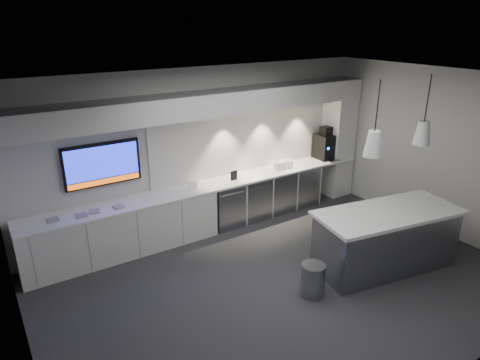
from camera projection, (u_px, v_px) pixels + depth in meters
floor at (284, 282)px, 6.56m from camera, size 7.00×7.00×0.00m
ceiling at (293, 83)px, 5.49m from camera, size 7.00×7.00×0.00m
wall_back at (204, 149)px, 7.99m from camera, size 7.00×0.00×7.00m
wall_front at (454, 275)px, 4.06m from camera, size 7.00×0.00×7.00m
wall_left at (13, 264)px, 4.25m from camera, size 0.00×7.00×7.00m
wall_right at (438, 152)px, 7.80m from camera, size 0.00×7.00×7.00m
back_counter at (213, 185)px, 7.95m from camera, size 6.80×0.65×0.04m
left_base_cabinets at (123, 230)px, 7.22m from camera, size 3.30×0.63×0.86m
fridge_unit_a at (225, 204)px, 8.24m from camera, size 0.60×0.61×0.85m
fridge_unit_b at (252, 197)px, 8.56m from camera, size 0.60×0.61×0.85m
fridge_unit_c at (277, 191)px, 8.88m from camera, size 0.60×0.61×0.85m
fridge_unit_d at (300, 185)px, 9.20m from camera, size 0.60×0.61×0.85m
backsplash at (257, 137)px, 8.56m from camera, size 4.60×0.03×1.30m
soffit at (210, 103)px, 7.43m from camera, size 6.90×0.60×0.40m
column at (338, 138)px, 9.45m from camera, size 0.55×0.55×2.60m
wall_tv at (102, 164)px, 6.96m from camera, size 1.25×0.07×0.72m
island at (385, 239)px, 6.81m from camera, size 2.45×1.38×0.98m
bin at (313, 280)px, 6.18m from camera, size 0.45×0.45×0.49m
coffee_machine at (325, 145)px, 9.30m from camera, size 0.41×0.57×0.71m
sign_black at (234, 175)px, 8.11m from camera, size 0.14×0.03×0.18m
sign_white at (193, 186)px, 7.66m from camera, size 0.18×0.04×0.14m
cup_cluster at (283, 165)px, 8.72m from camera, size 0.40×0.19×0.16m
tray_a at (53, 220)px, 6.50m from camera, size 0.17×0.17×0.02m
tray_b at (82, 215)px, 6.65m from camera, size 0.18×0.18×0.02m
tray_c at (94, 211)px, 6.79m from camera, size 0.20×0.20×0.02m
tray_d at (119, 207)px, 6.96m from camera, size 0.18×0.18×0.02m
pendant_left at (373, 144)px, 5.94m from camera, size 0.26×0.26×1.07m
pendant_right at (423, 133)px, 6.50m from camera, size 0.26×0.26×1.07m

